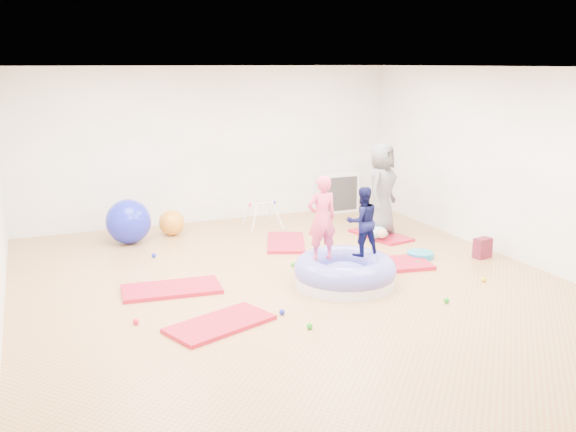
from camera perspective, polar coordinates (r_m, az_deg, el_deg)
name	(u,v)px	position (r m, az deg, el deg)	size (l,w,h in m)	color
room	(297,182)	(7.99, 0.81, 3.02)	(7.01, 8.01, 2.81)	tan
gym_mat_front_left	(220,324)	(7.26, -6.07, -9.52)	(1.18, 0.59, 0.05)	#AB1136
gym_mat_mid_left	(172,289)	(8.40, -10.31, -6.40)	(1.24, 0.62, 0.05)	#AB1136
gym_mat_center_back	(286,242)	(10.36, -0.19, -2.36)	(1.16, 0.58, 0.05)	#AB1136
gym_mat_right	(384,265)	(9.32, 8.52, -4.32)	(1.32, 0.66, 0.06)	#AB1136
gym_mat_rear_right	(381,235)	(10.90, 8.24, -1.70)	(1.09, 0.54, 0.05)	#AB1136
inflatable_cushion	(345,272)	(8.48, 5.08, -5.02)	(1.35, 1.35, 0.43)	silver
child_pink	(322,214)	(8.25, 3.02, 0.14)	(0.41, 0.27, 1.12)	#E34468
child_navy	(362,218)	(8.51, 6.64, -0.16)	(0.45, 0.35, 0.93)	black
adult_caregiver	(381,189)	(10.76, 8.30, 2.41)	(0.75, 0.49, 1.53)	#5B5B5B
infant	(378,233)	(10.57, 8.03, -1.48)	(0.34, 0.34, 0.20)	#93C1D7
ball_pit_balls	(320,286)	(8.37, 2.87, -6.20)	(4.61, 3.38, 0.07)	yellow
exercise_ball_blue	(128,221)	(10.63, -14.00, -0.48)	(0.72, 0.72, 0.72)	#171FB7
exercise_ball_orange	(172,223)	(11.01, -10.29, -0.59)	(0.43, 0.43, 0.43)	orange
infant_play_gym	(262,211)	(11.24, -2.29, 0.41)	(0.61, 0.58, 0.47)	silver
cube_shelf	(338,192)	(12.59, 4.44, 2.12)	(0.76, 0.38, 0.76)	silver
balance_disc	(420,255)	(9.83, 11.67, -3.40)	(0.40, 0.40, 0.09)	teal
backpack	(483,248)	(10.03, 16.91, -2.74)	(0.26, 0.16, 0.30)	#B32748
yellow_toy	(197,325)	(7.30, -8.09, -9.53)	(0.20, 0.20, 0.03)	yellow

